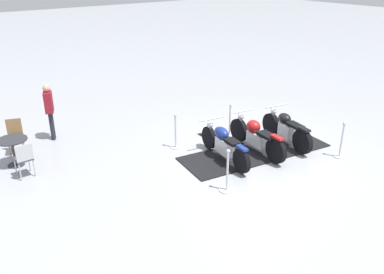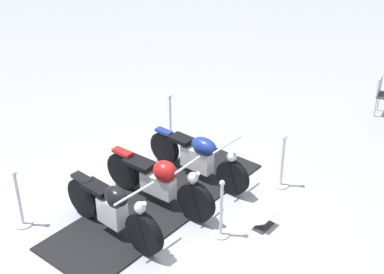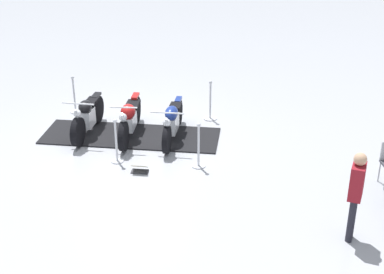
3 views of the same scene
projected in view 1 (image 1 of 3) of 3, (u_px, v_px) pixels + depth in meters
name	position (u px, v px, depth m)	size (l,w,h in m)	color
ground_plane	(255.00, 152.00, 11.22)	(80.00, 80.00, 0.00)	#A8AAB2
display_platform	(256.00, 152.00, 11.21)	(4.31, 1.42, 0.03)	black
motorcycle_black	(286.00, 129.00, 11.50)	(0.77, 2.10, 1.01)	black
motorcycle_maroon	(256.00, 136.00, 11.04)	(0.64, 2.30, 1.01)	black
motorcycle_navy	(224.00, 143.00, 10.59)	(0.77, 2.25, 0.95)	black
stanchion_right_rear	(176.00, 136.00, 11.34)	(0.30, 0.30, 1.04)	silver
stanchion_right_mid	(230.00, 124.00, 12.14)	(0.28, 0.28, 1.03)	silver
stanchion_left_rear	(227.00, 178.00, 9.22)	(0.35, 0.35, 1.07)	silver
stanchion_left_front	(341.00, 145.00, 10.81)	(0.30, 0.30, 1.03)	silver
info_placard	(205.00, 133.00, 12.33)	(0.40, 0.29, 0.22)	#333338
cafe_table	(13.00, 146.00, 10.29)	(0.77, 0.77, 0.74)	#2D2D33
cafe_chair_near_table	(24.00, 158.00, 9.72)	(0.42, 0.42, 0.91)	#B7B7BC
cafe_chair_across_table	(15.00, 134.00, 11.01)	(0.51, 0.51, 0.96)	olive
bystander_person	(49.00, 107.00, 11.67)	(0.36, 0.45, 1.69)	#23232D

